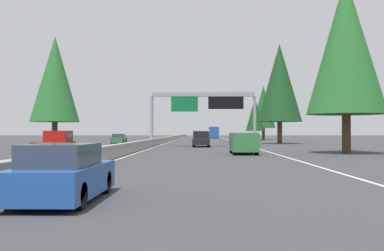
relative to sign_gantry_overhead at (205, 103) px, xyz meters
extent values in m
plane|color=#38383A|center=(8.64, 6.03, -5.16)|extent=(320.00, 320.00, 0.00)
cube|color=gray|center=(28.64, 6.33, -4.71)|extent=(180.00, 0.56, 0.90)
cube|color=silver|center=(18.64, -5.49, -5.15)|extent=(160.00, 0.16, 0.01)
cube|color=silver|center=(18.64, 5.78, -5.15)|extent=(160.00, 0.16, 0.01)
cylinder|color=gray|center=(0.04, 6.33, -2.17)|extent=(0.36, 0.36, 5.98)
cylinder|color=gray|center=(0.04, -5.99, -2.17)|extent=(0.36, 0.36, 5.98)
cube|color=gray|center=(0.04, 0.17, 1.07)|extent=(0.50, 12.32, 0.50)
cube|color=#0C602D|center=(-0.11, 2.39, -0.03)|extent=(0.12, 3.20, 1.90)
cube|color=black|center=(-0.11, -2.54, 0.07)|extent=(0.16, 4.20, 1.50)
cube|color=#1E4793|center=(-42.26, 4.01, -4.63)|extent=(4.40, 1.80, 0.76)
cube|color=#2D3847|center=(-42.48, 4.01, -3.97)|extent=(2.46, 1.51, 0.56)
cylinder|color=black|center=(-40.85, 4.80, -4.84)|extent=(0.64, 0.22, 0.64)
cylinder|color=black|center=(-40.85, 3.22, -4.84)|extent=(0.64, 0.22, 0.64)
cylinder|color=black|center=(-43.67, 4.80, -4.84)|extent=(0.64, 0.22, 0.64)
cylinder|color=black|center=(-43.67, 3.22, -4.84)|extent=(0.64, 0.22, 0.64)
cube|color=#2D6B38|center=(-17.87, -2.93, -4.19)|extent=(5.00, 1.95, 1.44)
cube|color=#2D3847|center=(-20.17, -2.93, -3.94)|extent=(0.08, 1.48, 0.56)
cylinder|color=black|center=(-16.17, -2.08, -4.81)|extent=(0.70, 0.24, 0.70)
cylinder|color=black|center=(-16.17, -3.79, -4.81)|extent=(0.70, 0.24, 0.70)
cylinder|color=black|center=(-19.57, -2.08, -4.81)|extent=(0.70, 0.24, 0.70)
cylinder|color=black|center=(-19.57, -3.79, -4.81)|extent=(0.70, 0.24, 0.70)
cube|color=black|center=(-0.39, 0.42, -4.55)|extent=(5.60, 2.00, 0.70)
cube|color=black|center=(0.61, 0.42, -3.75)|extent=(2.24, 1.84, 0.90)
cube|color=#2D3847|center=(0.61, 0.42, -3.66)|extent=(2.02, 1.92, 0.41)
cylinder|color=black|center=(1.45, 1.28, -4.76)|extent=(0.80, 0.28, 0.80)
cylinder|color=black|center=(1.45, -0.44, -4.76)|extent=(0.80, 0.28, 0.80)
cylinder|color=black|center=(-2.24, 1.28, -4.76)|extent=(0.80, 0.28, 0.80)
cylinder|color=black|center=(-2.24, -0.44, -4.76)|extent=(0.80, 0.28, 0.80)
cube|color=#1E4793|center=(71.88, -3.16, -3.51)|extent=(11.50, 2.50, 2.90)
cube|color=#2D3847|center=(71.88, -3.16, -3.15)|extent=(11.04, 2.55, 0.84)
cylinder|color=black|center=(75.90, -2.06, -4.66)|extent=(1.00, 0.30, 1.00)
cylinder|color=black|center=(75.90, -4.26, -4.66)|extent=(1.00, 0.30, 1.00)
cylinder|color=black|center=(67.85, -2.06, -4.66)|extent=(1.00, 0.30, 1.00)
cylinder|color=black|center=(67.85, -4.26, -4.66)|extent=(1.00, 0.30, 1.00)
cube|color=maroon|center=(-17.42, 12.37, -4.55)|extent=(5.60, 2.00, 0.70)
cube|color=maroon|center=(-16.41, 12.37, -3.75)|extent=(2.24, 1.84, 0.90)
cube|color=#2D3847|center=(-16.41, 12.37, -3.66)|extent=(2.02, 1.92, 0.41)
cylinder|color=black|center=(-15.57, 13.23, -4.76)|extent=(0.80, 0.28, 0.80)
cylinder|color=black|center=(-15.57, 11.51, -4.76)|extent=(0.80, 0.28, 0.80)
cylinder|color=black|center=(-19.27, 13.23, -4.76)|extent=(0.80, 0.28, 0.80)
cylinder|color=black|center=(-19.27, 11.51, -4.76)|extent=(0.80, 0.28, 0.80)
cube|color=#2D6B38|center=(13.37, 12.71, -4.63)|extent=(4.40, 1.80, 0.76)
cube|color=#2D3847|center=(13.15, 12.71, -3.97)|extent=(2.46, 1.51, 0.56)
cylinder|color=black|center=(14.77, 13.50, -4.84)|extent=(0.64, 0.22, 0.64)
cylinder|color=black|center=(14.77, 11.92, -4.84)|extent=(0.64, 0.22, 0.64)
cylinder|color=black|center=(11.96, 13.50, -4.84)|extent=(0.64, 0.22, 0.64)
cylinder|color=black|center=(11.96, 11.92, -4.84)|extent=(0.64, 0.22, 0.64)
cylinder|color=#4C3823|center=(-16.49, -11.53, -3.55)|extent=(0.71, 0.71, 3.22)
cone|color=#236028|center=(-16.49, -11.53, 3.76)|extent=(6.44, 6.44, 11.41)
cylinder|color=#4C3823|center=(13.51, -11.30, -3.52)|extent=(0.72, 0.72, 3.28)
cone|color=#143D19|center=(13.51, -11.30, 3.94)|extent=(6.57, 6.57, 11.64)
cylinder|color=#4C3823|center=(40.96, -10.93, -4.18)|extent=(0.57, 0.57, 1.95)
cone|color=#143D19|center=(40.96, -10.93, 0.26)|extent=(3.91, 3.91, 6.93)
cylinder|color=#4C3823|center=(47.03, -13.54, -3.83)|extent=(0.65, 0.65, 2.65)
cone|color=#194C1E|center=(47.03, -13.54, 2.19)|extent=(5.30, 5.30, 9.40)
cylinder|color=#4C3823|center=(1.93, 18.65, -3.65)|extent=(0.69, 0.69, 3.02)
cone|color=#236028|center=(1.93, 18.65, 3.20)|extent=(6.03, 6.03, 10.69)
camera|label=1|loc=(-53.88, 0.46, -3.38)|focal=42.25mm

